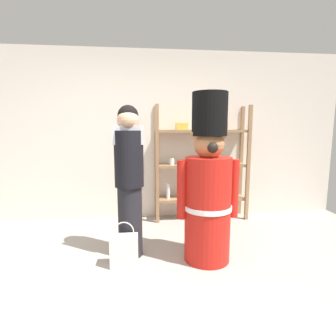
{
  "coord_description": "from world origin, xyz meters",
  "views": [
    {
      "loc": [
        -0.03,
        -2.02,
        1.41
      ],
      "look_at": [
        0.26,
        0.73,
        1.0
      ],
      "focal_mm": 28.26,
      "sensor_mm": 36.0,
      "label": 1
    }
  ],
  "objects_px": {
    "merchandise_shelf": "(201,164)",
    "shopping_bag": "(124,250)",
    "teddy_bear_guard": "(208,189)",
    "person_shopper": "(129,177)"
  },
  "relations": [
    {
      "from": "person_shopper",
      "to": "merchandise_shelf",
      "type": "bearing_deg",
      "value": 47.24
    },
    {
      "from": "teddy_bear_guard",
      "to": "person_shopper",
      "type": "xyz_separation_m",
      "value": [
        -0.83,
        0.19,
        0.11
      ]
    },
    {
      "from": "merchandise_shelf",
      "to": "teddy_bear_guard",
      "type": "height_order",
      "value": "teddy_bear_guard"
    },
    {
      "from": "teddy_bear_guard",
      "to": "shopping_bag",
      "type": "relative_size",
      "value": 3.73
    },
    {
      "from": "merchandise_shelf",
      "to": "shopping_bag",
      "type": "distance_m",
      "value": 1.93
    },
    {
      "from": "merchandise_shelf",
      "to": "person_shopper",
      "type": "height_order",
      "value": "merchandise_shelf"
    },
    {
      "from": "teddy_bear_guard",
      "to": "person_shopper",
      "type": "distance_m",
      "value": 0.86
    },
    {
      "from": "teddy_bear_guard",
      "to": "person_shopper",
      "type": "bearing_deg",
      "value": 166.81
    },
    {
      "from": "person_shopper",
      "to": "shopping_bag",
      "type": "bearing_deg",
      "value": -103.12
    },
    {
      "from": "merchandise_shelf",
      "to": "shopping_bag",
      "type": "height_order",
      "value": "merchandise_shelf"
    }
  ]
}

